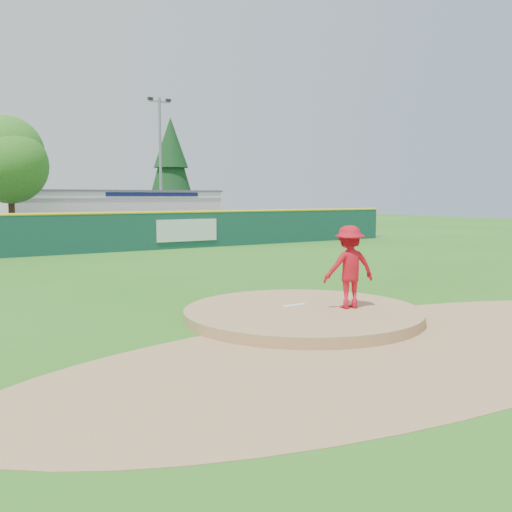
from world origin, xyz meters
TOP-DOWN VIEW (x-y plane):
  - ground at (0.00, 0.00)m, footprint 120.00×120.00m
  - pitchers_mound at (0.00, 0.00)m, footprint 5.50×5.50m
  - pitching_rubber at (0.00, 0.30)m, footprint 0.60×0.15m
  - infield_dirt_arc at (0.00, -3.00)m, footprint 15.40×15.40m
  - parking_lot at (0.00, 27.00)m, footprint 44.00×16.00m
  - pitcher at (0.95, -0.51)m, footprint 1.38×1.01m
  - van at (1.15, 25.82)m, footprint 5.24×2.50m
  - pool_building_grp at (6.00, 31.99)m, footprint 15.20×8.20m
  - fence_banners at (-2.29, 17.92)m, footprint 19.68×0.04m
  - outfield_fence at (0.00, 18.00)m, footprint 40.00×0.14m
  - deciduous_tree at (-2.00, 25.00)m, footprint 5.60×5.60m
  - conifer_tree at (13.00, 36.00)m, footprint 4.40×4.40m
  - light_pole_right at (9.00, 29.00)m, footprint 1.75×0.25m

SIDE VIEW (x-z plane):
  - ground at x=0.00m, z-range 0.00..0.00m
  - pitchers_mound at x=0.00m, z-range -0.25..0.25m
  - infield_dirt_arc at x=0.00m, z-range 0.00..0.01m
  - parking_lot at x=0.00m, z-range 0.00..0.02m
  - pitching_rubber at x=0.00m, z-range 0.25..0.29m
  - van at x=1.15m, z-range 0.02..1.46m
  - fence_banners at x=-2.29m, z-range 0.40..1.60m
  - outfield_fence at x=0.00m, z-range 0.05..2.12m
  - pitcher at x=0.95m, z-range 0.25..2.17m
  - pool_building_grp at x=6.00m, z-range 0.01..3.32m
  - deciduous_tree at x=-2.00m, z-range 0.87..8.23m
  - conifer_tree at x=13.00m, z-range 0.79..10.29m
  - light_pole_right at x=9.00m, z-range 0.54..10.54m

